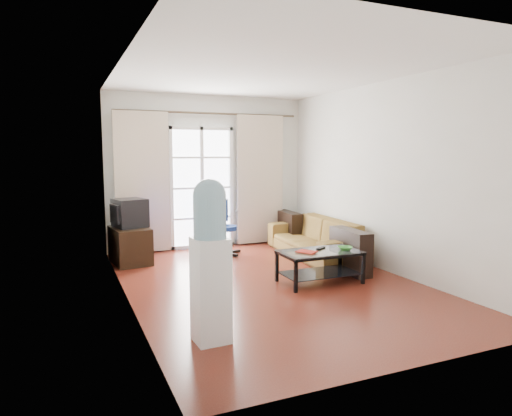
{
  "coord_description": "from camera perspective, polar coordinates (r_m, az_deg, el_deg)",
  "views": [
    {
      "loc": [
        -2.46,
        -5.25,
        1.69
      ],
      "look_at": [
        -0.05,
        0.35,
        0.95
      ],
      "focal_mm": 32.0,
      "sensor_mm": 36.0,
      "label": 1
    }
  ],
  "objects": [
    {
      "name": "coffee_table",
      "position": [
        6.05,
        7.96,
        -6.73
      ],
      "size": [
        1.05,
        0.6,
        0.42
      ],
      "rotation": [
        0.0,
        0.0,
        -0.01
      ],
      "color": "silver",
      "rests_on": "floor"
    },
    {
      "name": "tv_stand",
      "position": [
        7.3,
        -15.46,
        -4.53
      ],
      "size": [
        0.59,
        0.81,
        0.56
      ],
      "primitive_type": "cube",
      "rotation": [
        0.0,
        0.0,
        0.12
      ],
      "color": "black",
      "rests_on": "floor"
    },
    {
      "name": "curtain_right",
      "position": [
        8.47,
        0.51,
        3.56
      ],
      "size": [
        0.9,
        0.07,
        2.35
      ],
      "primitive_type": "cube",
      "color": "beige",
      "rests_on": "curtain_rod"
    },
    {
      "name": "book",
      "position": [
        5.8,
        5.91,
        -5.65
      ],
      "size": [
        0.39,
        0.4,
        0.02
      ],
      "primitive_type": "imported",
      "rotation": [
        0.0,
        0.0,
        0.56
      ],
      "color": "#AF2415",
      "rests_on": "coffee_table"
    },
    {
      "name": "water_cooler",
      "position": [
        4.08,
        -5.73,
        -6.2
      ],
      "size": [
        0.33,
        0.31,
        1.47
      ],
      "rotation": [
        0.0,
        0.0,
        0.05
      ],
      "color": "white",
      "rests_on": "floor"
    },
    {
      "name": "floor",
      "position": [
        6.04,
        1.77,
        -9.36
      ],
      "size": [
        5.2,
        5.2,
        0.0
      ],
      "primitive_type": "plane",
      "color": "maroon",
      "rests_on": "ground"
    },
    {
      "name": "curtain_left",
      "position": [
        7.85,
        -14.02,
        3.1
      ],
      "size": [
        0.9,
        0.07,
        2.35
      ],
      "primitive_type": "cube",
      "color": "beige",
      "rests_on": "curtain_rod"
    },
    {
      "name": "french_door",
      "position": [
        8.16,
        -6.77,
        2.51
      ],
      "size": [
        1.16,
        0.06,
        2.15
      ],
      "color": "white",
      "rests_on": "wall_back"
    },
    {
      "name": "crt_tv",
      "position": [
        7.27,
        -15.63,
        -0.6
      ],
      "size": [
        0.56,
        0.57,
        0.44
      ],
      "rotation": [
        0.0,
        0.0,
        0.25
      ],
      "color": "black",
      "rests_on": "tv_stand"
    },
    {
      "name": "sofa",
      "position": [
        7.55,
        7.39,
        -3.7
      ],
      "size": [
        2.21,
        1.06,
        0.62
      ],
      "primitive_type": "imported",
      "rotation": [
        0.0,
        0.0,
        -1.62
      ],
      "color": "brown",
      "rests_on": "floor"
    },
    {
      "name": "radiator",
      "position": [
        8.52,
        -0.47,
        -2.31
      ],
      "size": [
        0.64,
        0.12,
        0.64
      ],
      "primitive_type": "cube",
      "color": "gray",
      "rests_on": "floor"
    },
    {
      "name": "ceiling",
      "position": [
        5.89,
        1.87,
        16.76
      ],
      "size": [
        5.2,
        5.2,
        0.0
      ],
      "primitive_type": "plane",
      "rotation": [
        3.14,
        0.0,
        0.0
      ],
      "color": "white",
      "rests_on": "wall_back"
    },
    {
      "name": "wall_left",
      "position": [
        5.3,
        -16.1,
        2.95
      ],
      "size": [
        0.02,
        5.2,
        2.7
      ],
      "primitive_type": "cube",
      "color": "silver",
      "rests_on": "floor"
    },
    {
      "name": "wall_front",
      "position": [
        3.64,
        19.5,
        1.14
      ],
      "size": [
        3.6,
        0.02,
        2.7
      ],
      "primitive_type": "cube",
      "color": "silver",
      "rests_on": "floor"
    },
    {
      "name": "task_chair",
      "position": [
        7.67,
        -4.17,
        -3.81
      ],
      "size": [
        0.7,
        0.7,
        0.91
      ],
      "rotation": [
        0.0,
        0.0,
        0.14
      ],
      "color": "black",
      "rests_on": "floor"
    },
    {
      "name": "wall_right",
      "position": [
        6.77,
        15.78,
        3.75
      ],
      "size": [
        0.02,
        5.2,
        2.7
      ],
      "primitive_type": "cube",
      "color": "silver",
      "rests_on": "floor"
    },
    {
      "name": "curtain_rod",
      "position": [
        8.16,
        -5.78,
        11.7
      ],
      "size": [
        3.3,
        0.04,
        0.04
      ],
      "primitive_type": "cylinder",
      "rotation": [
        0.0,
        1.57,
        0.0
      ],
      "color": "#4C3F2D",
      "rests_on": "wall_back"
    },
    {
      "name": "remote",
      "position": [
        6.12,
        8.1,
        -5.02
      ],
      "size": [
        0.18,
        0.14,
        0.02
      ],
      "primitive_type": "cube",
      "rotation": [
        0.0,
        0.0,
        0.57
      ],
      "color": "black",
      "rests_on": "coffee_table"
    },
    {
      "name": "wall_back",
      "position": [
        8.24,
        -5.9,
        4.48
      ],
      "size": [
        3.6,
        0.02,
        2.7
      ],
      "primitive_type": "cube",
      "color": "silver",
      "rests_on": "floor"
    },
    {
      "name": "bowl",
      "position": [
        6.12,
        11.06,
        -4.97
      ],
      "size": [
        0.33,
        0.33,
        0.05
      ],
      "primitive_type": "imported",
      "rotation": [
        0.0,
        0.0,
        -0.4
      ],
      "color": "#318932",
      "rests_on": "coffee_table"
    }
  ]
}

